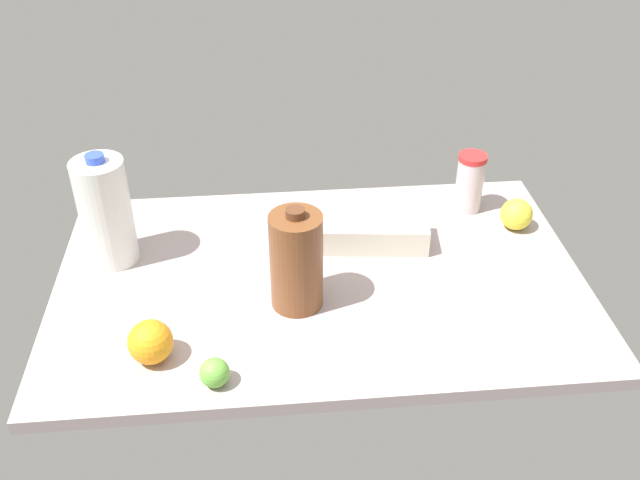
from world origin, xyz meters
TOP-DOWN VIEW (x-y plane):
  - countertop at (0.00, 0.00)cm, footprint 120.00×76.00cm
  - egg_carton at (-11.37, -11.79)cm, footprint 32.32×14.27cm
  - tumbler_cup at (-40.90, -25.24)cm, footprint 7.22×7.22cm
  - milk_jug at (47.84, -11.37)cm, footprint 11.86×11.86cm
  - chocolate_milk_jug at (5.79, 8.86)cm, footprint 11.29×11.29cm
  - orange_far_back at (35.41, 23.63)cm, footprint 8.90×8.90cm
  - lemon_beside_bowl at (-50.61, -15.28)cm, footprint 7.93×7.93cm
  - lime_loose at (22.90, 31.56)cm, footprint 5.78×5.78cm

SIDE VIEW (x-z plane):
  - countertop at x=0.00cm, z-range 0.00..3.00cm
  - lime_loose at x=22.90cm, z-range 3.00..8.78cm
  - egg_carton at x=-11.37cm, z-range 3.00..9.64cm
  - lemon_beside_bowl at x=-50.61cm, z-range 3.00..10.93cm
  - orange_far_back at x=35.41cm, z-range 3.00..11.90cm
  - tumbler_cup at x=-40.90cm, z-range 3.04..18.78cm
  - chocolate_milk_jug at x=5.79cm, z-range 2.22..26.17cm
  - milk_jug at x=47.84cm, z-range 2.22..29.81cm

